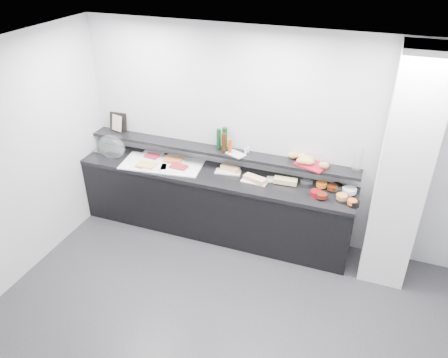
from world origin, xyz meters
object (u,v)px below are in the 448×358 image
(framed_print, at_px, (118,122))
(carafe, at_px, (357,160))
(cloche_base, at_px, (110,151))
(sandwich_plate_mid, at_px, (254,181))
(bread_tray, at_px, (311,165))
(condiment_tray, at_px, (236,154))

(framed_print, distance_m, carafe, 3.23)
(framed_print, height_order, carafe, carafe)
(cloche_base, relative_size, framed_print, 1.51)
(framed_print, bearing_deg, sandwich_plate_mid, -13.00)
(cloche_base, distance_m, framed_print, 0.43)
(cloche_base, height_order, bread_tray, bread_tray)
(condiment_tray, height_order, bread_tray, bread_tray)
(sandwich_plate_mid, xyz_separation_m, bread_tray, (0.64, 0.20, 0.25))
(sandwich_plate_mid, relative_size, carafe, 1.05)
(condiment_tray, bearing_deg, cloche_base, -153.13)
(condiment_tray, distance_m, carafe, 1.46)
(sandwich_plate_mid, relative_size, framed_print, 1.21)
(framed_print, xyz_separation_m, carafe, (3.23, -0.05, 0.02))
(cloche_base, xyz_separation_m, sandwich_plate_mid, (2.12, -0.07, -0.01))
(sandwich_plate_mid, distance_m, carafe, 1.24)
(carafe, bearing_deg, cloche_base, -177.03)
(cloche_base, relative_size, carafe, 1.31)
(condiment_tray, xyz_separation_m, bread_tray, (0.94, 0.04, 0.00))
(sandwich_plate_mid, height_order, framed_print, framed_print)
(condiment_tray, bearing_deg, carafe, 26.77)
(cloche_base, bearing_deg, carafe, 10.66)
(cloche_base, xyz_separation_m, carafe, (3.28, 0.17, 0.38))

